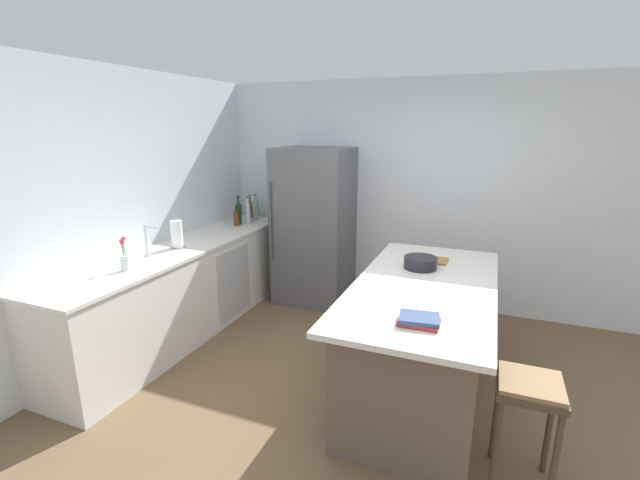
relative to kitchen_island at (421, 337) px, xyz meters
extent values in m
plane|color=brown|center=(-0.34, -0.41, -0.46)|extent=(7.20, 7.20, 0.00)
cube|color=silver|center=(-0.34, 1.84, 0.84)|extent=(6.00, 0.10, 2.60)
cube|color=silver|center=(-2.79, -0.41, 0.84)|extent=(0.10, 6.00, 2.60)
cube|color=silver|center=(-2.41, 0.15, -0.02)|extent=(0.65, 3.08, 0.89)
cube|color=silver|center=(-2.41, 0.15, 0.44)|extent=(0.68, 3.11, 0.03)
cube|color=#B2B5BA|center=(-2.09, 0.54, -0.02)|extent=(0.01, 0.60, 0.75)
cube|color=brown|center=(0.00, 0.00, -0.03)|extent=(0.87, 1.96, 0.87)
cube|color=silver|center=(0.00, 0.00, 0.43)|extent=(1.03, 2.16, 0.04)
cube|color=#56565B|center=(-1.52, 1.43, 0.46)|extent=(0.84, 0.72, 1.84)
cylinder|color=#4C4C51|center=(-1.90, 1.06, 0.55)|extent=(0.02, 0.02, 0.92)
cylinder|color=#473828|center=(0.57, -0.89, -0.15)|extent=(0.04, 0.04, 0.62)
cylinder|color=#473828|center=(0.87, -0.89, -0.15)|extent=(0.04, 0.04, 0.62)
cylinder|color=#473828|center=(0.57, -0.59, -0.15)|extent=(0.04, 0.04, 0.62)
cylinder|color=#473828|center=(0.87, -0.59, -0.15)|extent=(0.04, 0.04, 0.62)
cube|color=#473828|center=(0.72, -0.74, 0.18)|extent=(0.36, 0.36, 0.04)
cube|color=olive|center=(0.72, -0.74, 0.21)|extent=(0.34, 0.34, 0.03)
cylinder|color=silver|center=(-2.47, -0.25, 0.47)|extent=(0.05, 0.05, 0.02)
cylinder|color=silver|center=(-2.47, -0.25, 0.62)|extent=(0.02, 0.02, 0.28)
cylinder|color=silver|center=(-2.41, -0.25, 0.74)|extent=(0.14, 0.02, 0.02)
cylinder|color=silver|center=(-2.35, -0.64, 0.52)|extent=(0.07, 0.07, 0.13)
cylinder|color=#4C7F3D|center=(-2.36, -0.63, 0.61)|extent=(0.01, 0.03, 0.20)
sphere|color=#DB4C66|center=(-2.36, -0.63, 0.71)|extent=(0.04, 0.04, 0.04)
cylinder|color=#4C7F3D|center=(-2.35, -0.64, 0.60)|extent=(0.01, 0.01, 0.19)
sphere|color=#DB4C66|center=(-2.35, -0.64, 0.70)|extent=(0.04, 0.04, 0.04)
cylinder|color=#4C7F3D|center=(-2.33, -0.63, 0.62)|extent=(0.01, 0.04, 0.22)
sphere|color=#DB4C66|center=(-2.33, -0.63, 0.73)|extent=(0.04, 0.04, 0.04)
cylinder|color=gray|center=(-2.41, 0.08, 0.46)|extent=(0.14, 0.14, 0.01)
cylinder|color=white|center=(-2.41, 0.08, 0.60)|extent=(0.11, 0.11, 0.26)
cylinder|color=gray|center=(-2.41, 0.08, 0.75)|extent=(0.02, 0.02, 0.04)
cylinder|color=#994C23|center=(-2.48, 1.58, 0.56)|extent=(0.06, 0.06, 0.21)
cylinder|color=#994C23|center=(-2.48, 1.58, 0.71)|extent=(0.02, 0.02, 0.08)
cylinder|color=black|center=(-2.48, 1.58, 0.76)|extent=(0.02, 0.02, 0.01)
cylinder|color=#8CB79E|center=(-2.35, 1.50, 0.58)|extent=(0.07, 0.07, 0.25)
cylinder|color=#8CB79E|center=(-2.35, 1.50, 0.74)|extent=(0.03, 0.03, 0.06)
cylinder|color=black|center=(-2.35, 1.50, 0.78)|extent=(0.03, 0.03, 0.01)
cylinder|color=red|center=(-2.41, 1.40, 0.54)|extent=(0.05, 0.05, 0.16)
cylinder|color=red|center=(-2.41, 1.40, 0.64)|extent=(0.02, 0.02, 0.05)
cylinder|color=black|center=(-2.41, 1.40, 0.67)|extent=(0.03, 0.03, 0.01)
cylinder|color=silver|center=(-2.35, 1.31, 0.58)|extent=(0.07, 0.07, 0.25)
cylinder|color=silver|center=(-2.35, 1.31, 0.74)|extent=(0.03, 0.03, 0.07)
cylinder|color=black|center=(-2.35, 1.31, 0.78)|extent=(0.03, 0.03, 0.01)
cylinder|color=#19381E|center=(-2.42, 1.21, 0.58)|extent=(0.07, 0.07, 0.25)
cylinder|color=#19381E|center=(-2.42, 1.21, 0.75)|extent=(0.03, 0.03, 0.09)
cylinder|color=black|center=(-2.42, 1.21, 0.80)|extent=(0.03, 0.03, 0.01)
cylinder|color=#5B3319|center=(-2.40, 1.12, 0.54)|extent=(0.07, 0.07, 0.16)
cylinder|color=#5B3319|center=(-2.40, 1.12, 0.65)|extent=(0.03, 0.03, 0.05)
cylinder|color=black|center=(-2.40, 1.12, 0.68)|extent=(0.03, 0.03, 0.01)
cube|color=#A83338|center=(0.07, -0.72, 0.46)|extent=(0.24, 0.18, 0.02)
cube|color=#334770|center=(0.07, -0.72, 0.49)|extent=(0.26, 0.21, 0.03)
cylinder|color=black|center=(-0.09, 0.36, 0.50)|extent=(0.28, 0.28, 0.10)
cube|color=#9E7042|center=(-0.05, 0.60, 0.46)|extent=(0.32, 0.22, 0.02)
camera|label=1|loc=(0.41, -3.16, 1.62)|focal=24.05mm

